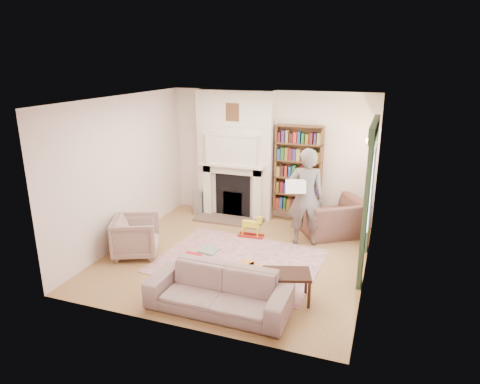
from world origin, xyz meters
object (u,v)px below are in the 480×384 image
at_px(bookcase, 298,169).
at_px(rocking_horse, 251,226).
at_px(armchair_left, 136,236).
at_px(paraffin_heater, 198,203).
at_px(sofa, 219,291).
at_px(coffee_table, 286,287).
at_px(armchair_reading, 332,217).
at_px(man_reading, 305,197).

xyz_separation_m(bookcase, rocking_horse, (-0.66, -1.19, -0.95)).
relative_size(bookcase, rocking_horse, 3.57).
bearing_deg(armchair_left, paraffin_heater, -27.77).
bearing_deg(sofa, armchair_left, 151.97).
distance_m(armchair_left, sofa, 2.38).
xyz_separation_m(coffee_table, paraffin_heater, (-2.79, 2.91, 0.05)).
relative_size(bookcase, paraffin_heater, 3.36).
bearing_deg(armchair_left, rocking_horse, -73.72).
height_order(armchair_left, coffee_table, armchair_left).
bearing_deg(sofa, armchair_reading, 71.80).
xyz_separation_m(man_reading, rocking_horse, (-1.06, -0.06, -0.71)).
bearing_deg(bookcase, rocking_horse, -118.99).
distance_m(armchair_reading, paraffin_heater, 3.08).
relative_size(bookcase, armchair_left, 2.33).
xyz_separation_m(bookcase, armchair_left, (-2.37, -2.66, -0.81)).
relative_size(paraffin_heater, rocking_horse, 1.06).
distance_m(armchair_reading, man_reading, 0.94).
height_order(sofa, coffee_table, sofa).
bearing_deg(man_reading, coffee_table, 77.60).
height_order(armchair_left, sofa, armchair_left).
distance_m(coffee_table, rocking_horse, 2.39).
height_order(armchair_left, rocking_horse, armchair_left).
relative_size(armchair_reading, sofa, 0.57).
relative_size(armchair_reading, armchair_left, 1.45).
bearing_deg(rocking_horse, armchair_reading, 20.93).
xyz_separation_m(bookcase, sofa, (-0.28, -3.81, -0.88)).
bearing_deg(paraffin_heater, sofa, -60.66).
relative_size(bookcase, sofa, 0.91).
relative_size(sofa, rocking_horse, 3.92).
bearing_deg(paraffin_heater, coffee_table, -46.20).
relative_size(man_reading, coffee_table, 2.69).
bearing_deg(paraffin_heater, armchair_left, -93.45).
bearing_deg(paraffin_heater, armchair_reading, -3.59).
height_order(paraffin_heater, rocking_horse, paraffin_heater).
relative_size(armchair_left, man_reading, 0.42).
distance_m(man_reading, coffee_table, 2.24).
relative_size(armchair_left, coffee_table, 1.13).
bearing_deg(coffee_table, man_reading, 77.25).
xyz_separation_m(bookcase, armchair_reading, (0.85, -0.53, -0.80)).
xyz_separation_m(bookcase, coffee_table, (0.56, -3.25, -0.95)).
distance_m(sofa, paraffin_heater, 3.97).
bearing_deg(armchair_reading, paraffin_heater, -37.02).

